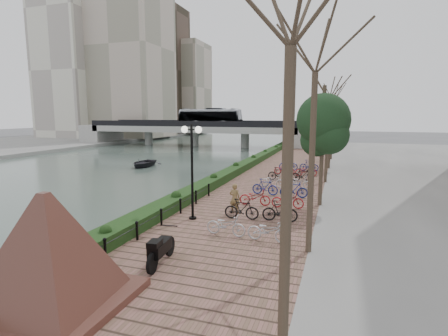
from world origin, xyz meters
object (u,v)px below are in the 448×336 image
at_px(lamppost, 192,151).
at_px(motorcycle, 161,248).
at_px(pedestrian, 235,198).
at_px(boat, 144,163).
at_px(granite_monument, 48,250).

xyz_separation_m(lamppost, motorcycle, (1.06, -5.03, -2.72)).
xyz_separation_m(pedestrian, boat, (-14.57, 15.24, -0.84)).
distance_m(pedestrian, boat, 21.10).
relative_size(motorcycle, boat, 0.46).
height_order(motorcycle, boat, motorcycle).
height_order(granite_monument, motorcycle, granite_monument).
height_order(lamppost, motorcycle, lamppost).
xyz_separation_m(granite_monument, boat, (-12.52, 25.07, -1.62)).
distance_m(granite_monument, boat, 28.07).
height_order(pedestrian, boat, pedestrian).
bearing_deg(boat, granite_monument, -67.72).
height_order(lamppost, boat, lamppost).
distance_m(granite_monument, motorcycle, 3.69).
distance_m(lamppost, pedestrian, 3.39).
distance_m(lamppost, boat, 21.46).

